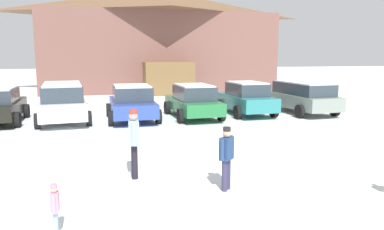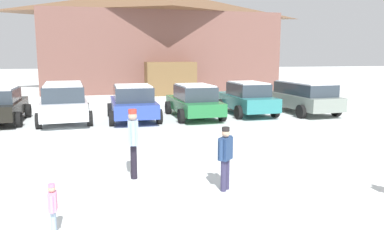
% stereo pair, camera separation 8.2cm
% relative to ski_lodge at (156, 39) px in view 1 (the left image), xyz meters
% --- Properties ---
extents(ski_lodge, '(19.25, 11.59, 8.41)m').
position_rel_ski_lodge_xyz_m(ski_lodge, '(0.00, 0.00, 0.00)').
color(ski_lodge, brown).
rests_on(ski_lodge, ground).
extents(parked_white_suv, '(2.52, 4.62, 1.71)m').
position_rel_ski_lodge_xyz_m(parked_white_suv, '(-6.28, -15.55, -3.33)').
color(parked_white_suv, white).
rests_on(parked_white_suv, ground).
extents(parked_blue_hatchback, '(2.28, 4.10, 1.60)m').
position_rel_ski_lodge_xyz_m(parked_blue_hatchback, '(-3.30, -15.81, -3.44)').
color(parked_blue_hatchback, '#2D46A4').
rests_on(parked_blue_hatchback, ground).
extents(parked_green_coupe, '(2.28, 4.38, 1.57)m').
position_rel_ski_lodge_xyz_m(parked_green_coupe, '(-0.46, -15.75, -3.45)').
color(parked_green_coupe, '#23733A').
rests_on(parked_green_coupe, ground).
extents(parked_teal_hatchback, '(2.20, 4.20, 1.61)m').
position_rel_ski_lodge_xyz_m(parked_teal_hatchback, '(2.30, -15.38, -3.43)').
color(parked_teal_hatchback, teal).
rests_on(parked_teal_hatchback, ground).
extents(parked_grey_wagon, '(2.39, 4.51, 1.59)m').
position_rel_ski_lodge_xyz_m(parked_grey_wagon, '(5.21, -15.65, -3.38)').
color(parked_grey_wagon, gray).
rests_on(parked_grey_wagon, ground).
extents(skier_child_in_pink_snowsuit, '(0.13, 0.33, 0.89)m').
position_rel_ski_lodge_xyz_m(skier_child_in_pink_snowsuit, '(-5.32, -26.58, -3.74)').
color(skier_child_in_pink_snowsuit, '#96B0CD').
rests_on(skier_child_in_pink_snowsuit, ground).
extents(skier_teen_in_navy_coat, '(0.39, 0.40, 1.41)m').
position_rel_ski_lodge_xyz_m(skier_teen_in_navy_coat, '(-1.95, -25.18, -3.45)').
color(skier_teen_in_navy_coat, '#343151').
rests_on(skier_teen_in_navy_coat, ground).
extents(skier_adult_in_blue_parka, '(0.26, 0.62, 1.67)m').
position_rel_ski_lodge_xyz_m(skier_adult_in_blue_parka, '(-3.84, -23.88, -3.31)').
color(skier_adult_in_blue_parka, black).
rests_on(skier_adult_in_blue_parka, ground).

